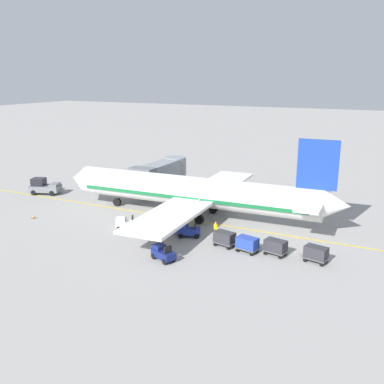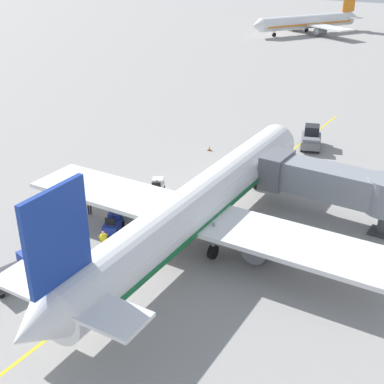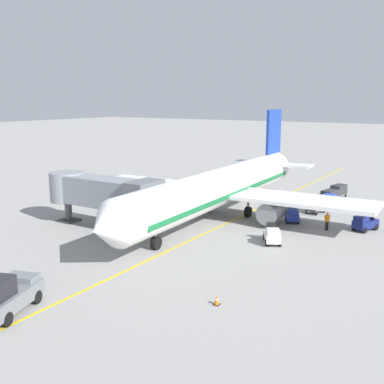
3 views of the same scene
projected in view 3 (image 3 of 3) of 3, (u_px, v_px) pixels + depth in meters
The scene contains 15 objects.
ground_plane at pixel (240, 217), 46.78m from camera, with size 400.00×400.00×0.00m, color gray.
gate_lead_in_line at pixel (240, 217), 46.78m from camera, with size 0.24×80.00×0.01m, color gold.
parked_airliner at pixel (221, 187), 45.74m from camera, with size 30.19×37.31×10.63m.
jet_bridge at pixel (101, 192), 42.13m from camera, with size 12.32×3.50×4.98m.
pushback_tractor at pixel (4, 295), 25.45m from camera, with size 3.53×4.88×2.40m.
baggage_tug_lead at pixel (292, 215), 44.82m from camera, with size 2.11×2.77×1.62m.
baggage_tug_trailing at pixel (365, 223), 41.81m from camera, with size 2.06×2.77×1.62m.
baggage_tug_spare at pixel (272, 235), 38.04m from camera, with size 2.29×2.76×1.62m.
baggage_cart_front at pixel (316, 204), 48.18m from camera, with size 1.75×2.98×1.58m.
baggage_cart_second_in_train at pixel (327, 200), 50.14m from camera, with size 1.75×2.98×1.58m.
baggage_cart_third_in_train at pixel (330, 195), 52.68m from camera, with size 1.75×2.98×1.58m.
baggage_cart_tail_end at pixel (339, 190), 55.94m from camera, with size 1.75×2.98×1.58m.
ground_crew_wing_walker at pixel (327, 220), 41.85m from camera, with size 0.44×0.67×1.69m.
ground_crew_loader at pixel (289, 205), 47.73m from camera, with size 0.46×0.66×1.69m.
safety_cone_nose_left at pixel (217, 300), 26.71m from camera, with size 0.36×0.36×0.59m.
Camera 3 is at (-20.29, 40.83, 11.85)m, focal length 42.57 mm.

